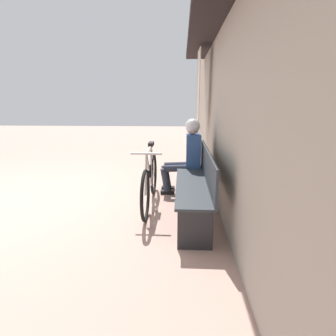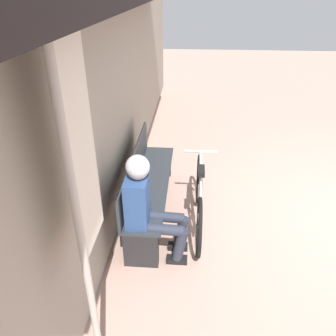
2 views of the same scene
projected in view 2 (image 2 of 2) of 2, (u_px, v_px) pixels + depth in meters
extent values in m
cube|color=#9E9384|center=(105.00, 92.00, 3.37)|extent=(12.00, 0.12, 3.20)
cube|color=#2D3338|center=(151.00, 183.00, 4.04)|extent=(1.95, 0.42, 0.03)
cube|color=#2D3338|center=(135.00, 167.00, 3.95)|extent=(1.95, 0.03, 0.40)
cube|color=#232326|center=(141.00, 249.00, 3.35)|extent=(0.10, 0.36, 0.41)
cube|color=#232326|center=(159.00, 163.00, 4.95)|extent=(0.10, 0.36, 0.41)
torus|color=black|center=(199.00, 227.00, 3.46)|extent=(0.65, 0.04, 0.65)
torus|color=black|center=(199.00, 179.00, 4.31)|extent=(0.65, 0.04, 0.65)
cylinder|color=silver|center=(201.00, 162.00, 3.69)|extent=(0.53, 0.03, 0.07)
cylinder|color=silver|center=(200.00, 181.00, 3.87)|extent=(0.46, 0.03, 0.55)
cylinder|color=silver|center=(200.00, 193.00, 3.63)|extent=(0.13, 0.03, 0.57)
cylinder|color=silver|center=(199.00, 218.00, 3.64)|extent=(0.38, 0.03, 0.09)
cylinder|color=silver|center=(200.00, 200.00, 3.46)|extent=(0.30, 0.02, 0.52)
cylinder|color=silver|center=(200.00, 166.00, 4.12)|extent=(0.21, 0.03, 0.48)
cube|color=black|center=(201.00, 171.00, 3.44)|extent=(0.20, 0.07, 0.05)
cylinder|color=silver|center=(201.00, 151.00, 3.92)|extent=(0.03, 0.40, 0.03)
cylinder|color=black|center=(200.00, 181.00, 3.87)|extent=(0.07, 0.07, 0.17)
cylinder|color=#2D3342|center=(162.00, 229.00, 3.27)|extent=(0.11, 0.43, 0.13)
cylinder|color=#2D3342|center=(180.00, 245.00, 3.36)|extent=(0.11, 0.17, 0.38)
cube|color=black|center=(177.00, 260.00, 3.46)|extent=(0.10, 0.22, 0.06)
cylinder|color=#2D3342|center=(164.00, 217.00, 3.45)|extent=(0.11, 0.43, 0.13)
cylinder|color=#2D3342|center=(181.00, 232.00, 3.53)|extent=(0.11, 0.17, 0.38)
cube|color=black|center=(178.00, 246.00, 3.64)|extent=(0.10, 0.22, 0.06)
cube|color=#2D4C84|center=(137.00, 201.00, 3.25)|extent=(0.34, 0.22, 0.51)
sphere|color=tan|center=(138.00, 170.00, 3.07)|extent=(0.20, 0.20, 0.20)
sphere|color=silver|center=(138.00, 167.00, 3.05)|extent=(0.23, 0.23, 0.23)
cylinder|color=#B7B2A8|center=(83.00, 249.00, 1.97)|extent=(0.05, 0.05, 2.37)
cube|color=silver|center=(83.00, 153.00, 1.90)|extent=(0.40, 0.02, 1.30)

